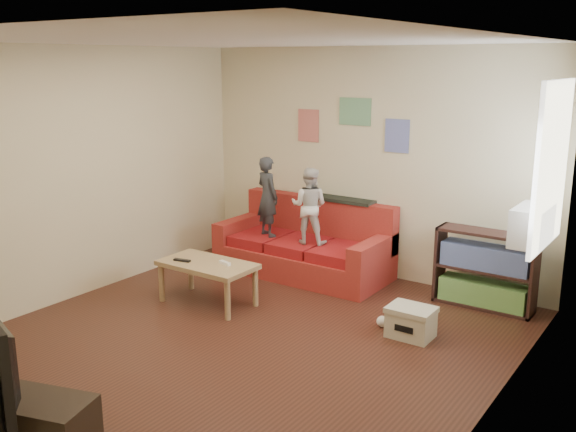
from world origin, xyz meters
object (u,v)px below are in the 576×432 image
Objects in this scene: bookshelf at (485,274)px; child_a at (268,197)px; child_b at (309,206)px; file_box at (411,322)px; sofa at (306,248)px; television at (4,349)px; coffee_table at (208,268)px; tv_stand at (12,424)px.

child_a is at bearing -173.83° from bookshelf.
child_b is 2.10× the size of file_box.
sofa is at bearing -66.11° from child_b.
television is at bearing 77.12° from child_b.
coffee_table is 2.92m from bookshelf.
coffee_table is 2.86m from tv_stand.
bookshelf is at bearing 2.94° from sofa.
television is (0.73, -2.76, 0.35)m from coffee_table.
child_a reaches higher than child_b.
sofa is 2.12m from file_box.
television is (0.00, 0.00, 0.53)m from tv_stand.
sofa reaches higher than file_box.
file_box is 3.49m from tv_stand.
bookshelf is (2.16, 0.11, 0.06)m from sofa.
child_a is 2.57m from file_box.
television reaches higher than file_box.
sofa reaches higher than coffee_table.
sofa is 1.88× the size of television.
child_a is at bearing 120.56° from television.
child_b is 0.88× the size of coffee_table.
television is at bearing -84.15° from sofa.
coffee_table is 0.99× the size of bookshelf.
tv_stand is at bearing -75.20° from coffee_table.
sofa is 2.31× the size of child_b.
file_box is (2.30, -0.86, -0.78)m from child_a.
child_b is 0.79× the size of tv_stand.
coffee_table is 2.20m from file_box.
bookshelf is 0.90× the size of tv_stand.
tv_stand is (0.29, -4.06, -0.68)m from child_b.
bookshelf reaches higher than coffee_table.
bookshelf is (2.61, 0.28, -0.56)m from child_a.
file_box is 0.39× the size of television.
child_b is at bearing 71.06° from coffee_table.
child_a is 0.88× the size of television.
child_b reaches higher than tv_stand.
child_a reaches higher than bookshelf.
child_b is at bearing 77.29° from tv_stand.
coffee_table is (0.16, -1.30, -0.53)m from child_a.
coffee_table is at bearing -168.63° from file_box.
coffee_table reaches higher than tv_stand.
television is at bearing -16.73° from tv_stand.
tv_stand is at bearing -84.15° from sofa.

